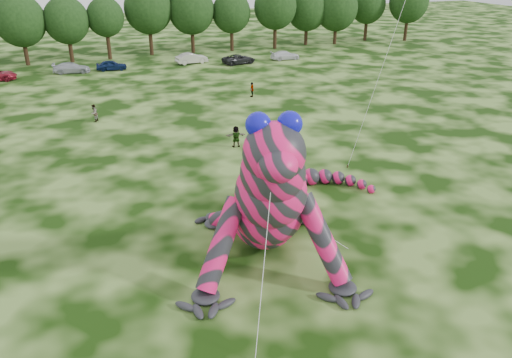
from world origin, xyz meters
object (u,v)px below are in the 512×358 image
Objects in this scene: tree_13 at (275,16)px; car_7 at (285,55)px; tree_11 at (192,19)px; spectator_1 at (94,113)px; tree_12 at (231,21)px; car_6 at (239,59)px; tree_14 at (307,16)px; spectator_3 at (252,90)px; tree_17 at (408,10)px; tree_8 at (68,30)px; tree_10 at (149,19)px; tree_15 at (336,15)px; car_3 at (71,68)px; tree_16 at (367,13)px; car_4 at (111,65)px; tree_9 at (107,29)px; car_5 at (192,58)px; tree_7 at (22,30)px; spectator_5 at (236,137)px; inflatable_gecko at (263,167)px.

car_7 is at bearing -102.89° from tree_13.
tree_11 is 6.21× the size of spectator_1.
car_6 is (-2.29, -10.28, -3.83)m from tree_12.
tree_14 is 5.88× the size of spectator_3.
tree_17 is 28.65m from car_7.
spectator_1 is (-30.29, -30.14, -4.25)m from tree_13.
tree_8 is 31.36m from tree_13.
tree_13 is at bearing -4.21° from tree_10.
tree_15 is at bearing 156.96° from spectator_1.
tree_10 is 2.28× the size of car_3.
tree_15 is 1.03× the size of tree_16.
tree_9 is at bearing 2.89° from car_4.
spectator_1 is (1.06, -30.00, -3.66)m from tree_8.
car_5 is 0.95× the size of car_6.
tree_10 is at bearing 11.02° from tree_9.
tree_7 is 0.90× the size of tree_10.
car_5 reaches higher than car_7.
car_4 is (-19.48, -8.40, -3.82)m from tree_12.
tree_13 is 5.85× the size of spectator_5.
car_4 is at bearing -93.81° from tree_9.
car_4 is (10.61, -7.47, -4.07)m from tree_7.
car_3 is at bearing 96.18° from car_4.
tree_8 reaches higher than inflatable_gecko.
tree_14 reaches higher than tree_8.
spectator_1 is at bearing -38.83° from spectator_5.
tree_8 is 0.93× the size of tree_15.
tree_17 is at bearing -1.07° from tree_13.
tree_14 is 12.01m from tree_16.
car_3 is at bearing -142.30° from tree_10.
tree_11 is at bearing 47.15° from car_7.
tree_7 reaches higher than car_5.
tree_11 is 35.76m from spectator_1.
car_6 is (21.94, -9.53, -3.82)m from tree_8.
tree_9 is 1.84× the size of car_6.
car_5 is 19.81m from spectator_3.
tree_17 is (18.49, -2.06, 0.45)m from tree_14.
tree_15 is 51.93m from spectator_1.
tree_13 reaches higher than car_4.
tree_11 is (23.87, 1.39, 0.30)m from tree_7.
spectator_3 reaches higher than car_3.
car_7 is at bearing -31.05° from tree_10.
inflatable_gecko is 1.77× the size of tree_14.
spectator_5 reaches higher than car_4.
car_6 is at bearing -23.47° from tree_8.
spectator_3 is (16.61, 3.21, -0.01)m from spectator_1.
car_5 is at bearing -158.11° from tree_14.
car_4 is 0.88× the size of car_5.
car_5 is 27.23m from spectator_1.
tree_16 is at bearing -61.34° from car_7.
tree_17 is 60.57m from spectator_5.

